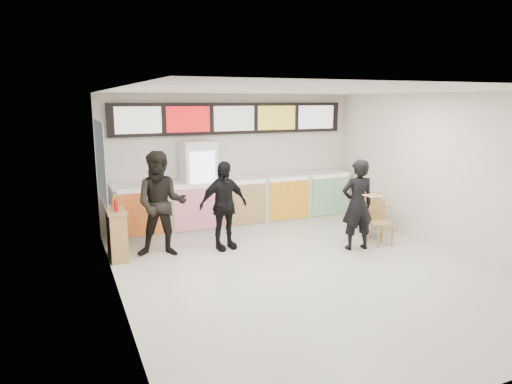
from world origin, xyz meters
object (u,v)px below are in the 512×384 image
customer_left (161,204)px  drinks_fridge (199,187)px  cafe_table (373,213)px  service_counter (239,202)px  customer_mid (223,206)px  condiment_ledge (117,233)px  customer_main (357,205)px

customer_left → drinks_fridge: bearing=66.9°
drinks_fridge → cafe_table: drinks_fridge is taller
service_counter → cafe_table: bearing=-38.6°
service_counter → customer_mid: customer_mid is taller
customer_mid → condiment_ledge: (-1.97, 0.27, -0.39)m
customer_main → cafe_table: (0.80, 0.54, -0.37)m
customer_left → customer_mid: size_ratio=1.14×
service_counter → customer_main: size_ratio=3.15×
service_counter → customer_main: (1.51, -2.38, 0.31)m
condiment_ledge → customer_main: bearing=-16.7°
service_counter → condiment_ledge: bearing=-159.0°
customer_left → cafe_table: bearing=9.6°
customer_left → condiment_ledge: customer_left is taller
service_counter → customer_main: bearing=-57.6°
service_counter → customer_mid: bearing=-122.1°
service_counter → cafe_table: size_ratio=3.58×
customer_left → customer_mid: bearing=13.3°
service_counter → cafe_table: service_counter is taller
drinks_fridge → customer_main: size_ratio=1.13×
customer_main → service_counter: bearing=-48.5°
drinks_fridge → condiment_ledge: size_ratio=1.82×
customer_main → drinks_fridge: bearing=-35.3°
service_counter → customer_left: (-2.02, -1.27, 0.41)m
drinks_fridge → customer_main: bearing=-44.4°
condiment_ledge → customer_mid: bearing=-7.7°
drinks_fridge → cafe_table: bearing=-29.8°
cafe_table → customer_main: bearing=-124.8°
customer_left → cafe_table: 4.40m
drinks_fridge → service_counter: bearing=-1.0°
customer_left → cafe_table: size_ratio=1.26×
service_counter → drinks_fridge: drinks_fridge is taller
customer_mid → cafe_table: 3.22m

